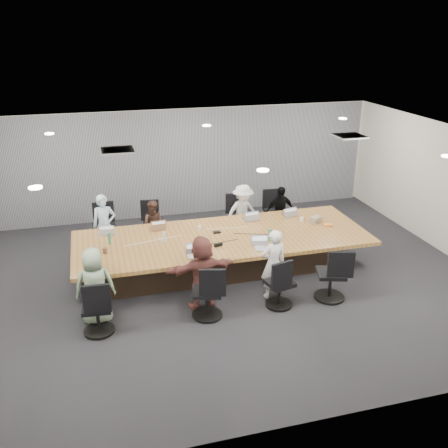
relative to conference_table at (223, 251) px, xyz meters
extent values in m
cube|color=#25252A|center=(0.00, -0.50, -0.40)|extent=(10.00, 8.00, 0.00)
cube|color=white|center=(0.00, -0.50, 2.40)|extent=(10.00, 8.00, 0.00)
cube|color=beige|center=(0.00, 3.50, 1.00)|extent=(10.00, 0.00, 2.80)
cube|color=beige|center=(0.00, -4.50, 1.00)|extent=(10.00, 0.00, 2.80)
cube|color=gray|center=(0.00, 3.42, 1.00)|extent=(9.80, 0.04, 2.80)
cube|color=#2F2218|center=(0.00, 0.00, -0.07)|extent=(4.80, 1.40, 0.66)
cube|color=#9F6F35|center=(0.00, 0.00, 0.30)|extent=(6.00, 2.20, 0.08)
imported|color=#A2C1D8|center=(-2.31, 1.35, 0.29)|extent=(0.51, 0.33, 1.39)
cube|color=#B2B2B7|center=(-2.31, 0.80, 0.35)|extent=(0.33, 0.26, 0.02)
imported|color=#402922|center=(-1.22, 1.35, 0.18)|extent=(0.64, 0.55, 1.16)
cube|color=#8C6647|center=(-1.22, 0.80, 0.35)|extent=(0.32, 0.22, 0.02)
imported|color=silver|center=(0.85, 1.35, 0.28)|extent=(0.96, 0.67, 1.35)
cube|color=#B2B2B7|center=(0.85, 0.80, 0.35)|extent=(0.35, 0.26, 0.02)
imported|color=black|center=(1.78, 1.35, 0.22)|extent=(0.75, 0.36, 1.24)
cube|color=#B2B2B7|center=(1.78, 0.80, 0.35)|extent=(0.36, 0.28, 0.02)
imported|color=gray|center=(-2.60, -1.35, 0.28)|extent=(0.68, 0.45, 1.37)
cube|color=#8C6647|center=(-2.60, -0.80, 0.35)|extent=(0.34, 0.26, 0.02)
imported|color=brown|center=(-0.74, -1.35, 0.29)|extent=(1.31, 0.52, 1.38)
cube|color=#B2B2B7|center=(-0.74, -0.80, 0.35)|extent=(0.30, 0.22, 0.02)
imported|color=silver|center=(0.60, -1.35, 0.28)|extent=(0.52, 0.36, 1.35)
cube|color=#B2B2B7|center=(0.60, -0.80, 0.35)|extent=(0.37, 0.29, 0.02)
cylinder|color=#407F53|center=(-2.25, 0.22, 0.46)|extent=(0.08, 0.08, 0.24)
cylinder|color=#407F53|center=(0.85, -0.47, 0.47)|extent=(0.09, 0.09, 0.25)
cylinder|color=silver|center=(-1.20, 0.03, 0.45)|extent=(0.07, 0.07, 0.22)
cylinder|color=white|center=(-0.38, 0.47, 0.38)|extent=(0.09, 0.09, 0.09)
cylinder|color=white|center=(1.88, 0.32, 0.39)|extent=(0.10, 0.10, 0.10)
cylinder|color=brown|center=(-2.36, -0.19, 0.39)|extent=(0.10, 0.10, 0.11)
cube|color=black|center=(-0.52, -0.12, 0.35)|extent=(0.16, 0.13, 0.03)
cube|color=black|center=(-0.07, 0.21, 0.35)|extent=(0.15, 0.10, 0.03)
cube|color=black|center=(-0.22, -0.46, 0.37)|extent=(0.18, 0.09, 0.07)
cube|color=gray|center=(2.16, 0.20, 0.41)|extent=(0.30, 0.25, 0.14)
cube|color=orange|center=(2.34, -0.06, 0.36)|extent=(0.21, 0.17, 0.04)
camera|label=1|loc=(-2.44, -9.06, 4.40)|focal=40.00mm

